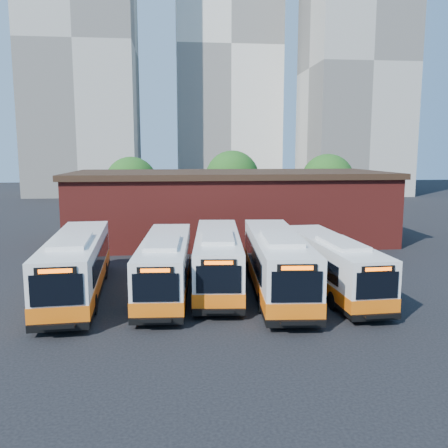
{
  "coord_description": "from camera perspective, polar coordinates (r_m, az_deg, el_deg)",
  "views": [
    {
      "loc": [
        -5.19,
        -23.57,
        8.18
      ],
      "look_at": [
        -2.08,
        5.42,
        3.73
      ],
      "focal_mm": 38.0,
      "sensor_mm": 36.0,
      "label": 1
    }
  ],
  "objects": [
    {
      "name": "bus_midwest",
      "position": [
        29.04,
        -0.77,
        -4.49
      ],
      "size": [
        3.67,
        12.85,
        3.46
      ],
      "rotation": [
        0.0,
        0.0,
        -0.09
      ],
      "color": "silver",
      "rests_on": "ground"
    },
    {
      "name": "tower_center",
      "position": [
        112.45,
        0.24,
        20.04
      ],
      "size": [
        22.0,
        20.0,
        61.2
      ],
      "color": "silver",
      "rests_on": "ground"
    },
    {
      "name": "tower_right",
      "position": [
        99.42,
        15.45,
        17.72
      ],
      "size": [
        18.0,
        18.0,
        49.2
      ],
      "color": "#ACA99E",
      "rests_on": "ground"
    },
    {
      "name": "tree_west",
      "position": [
        55.89,
        -11.09,
        4.88
      ],
      "size": [
        6.0,
        6.0,
        7.65
      ],
      "color": "#382314",
      "rests_on": "ground"
    },
    {
      "name": "bus_mideast",
      "position": [
        27.9,
        6.34,
        -4.93
      ],
      "size": [
        3.72,
        13.47,
        3.63
      ],
      "rotation": [
        0.0,
        0.0,
        -0.08
      ],
      "color": "silver",
      "rests_on": "ground"
    },
    {
      "name": "tower_left",
      "position": [
        99.01,
        -16.78,
        19.77
      ],
      "size": [
        20.0,
        18.0,
        56.2
      ],
      "color": "#ACA99E",
      "rests_on": "ground"
    },
    {
      "name": "bus_farwest",
      "position": [
        28.44,
        -17.3,
        -5.03
      ],
      "size": [
        3.52,
        13.36,
        3.6
      ],
      "rotation": [
        0.0,
        0.0,
        0.06
      ],
      "color": "silver",
      "rests_on": "ground"
    },
    {
      "name": "bus_west",
      "position": [
        27.92,
        -7.03,
        -5.17
      ],
      "size": [
        3.3,
        12.51,
        3.37
      ],
      "rotation": [
        0.0,
        0.0,
        -0.06
      ],
      "color": "silver",
      "rests_on": "ground"
    },
    {
      "name": "tree_east",
      "position": [
        57.62,
        12.34,
        5.14
      ],
      "size": [
        6.24,
        6.24,
        7.96
      ],
      "color": "#382314",
      "rests_on": "ground"
    },
    {
      "name": "tree_mid",
      "position": [
        58.1,
        1.0,
        5.61
      ],
      "size": [
        6.56,
        6.56,
        8.36
      ],
      "color": "#382314",
      "rests_on": "ground"
    },
    {
      "name": "bus_east",
      "position": [
        28.76,
        12.82,
        -5.01
      ],
      "size": [
        2.97,
        12.13,
        3.28
      ],
      "rotation": [
        0.0,
        0.0,
        0.04
      ],
      "color": "silver",
      "rests_on": "ground"
    },
    {
      "name": "ground",
      "position": [
        25.48,
        6.05,
        -10.1
      ],
      "size": [
        220.0,
        220.0,
        0.0
      ],
      "primitive_type": "plane",
      "color": "black"
    },
    {
      "name": "depot_building",
      "position": [
        44.15,
        0.67,
        2.27
      ],
      "size": [
        28.6,
        12.6,
        6.4
      ],
      "color": "maroon",
      "rests_on": "ground"
    },
    {
      "name": "transit_worker",
      "position": [
        24.32,
        10.2,
        -8.74
      ],
      "size": [
        0.69,
        0.82,
        1.92
      ],
      "primitive_type": "imported",
      "rotation": [
        0.0,
        0.0,
        1.96
      ],
      "color": "#121834",
      "rests_on": "ground"
    }
  ]
}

